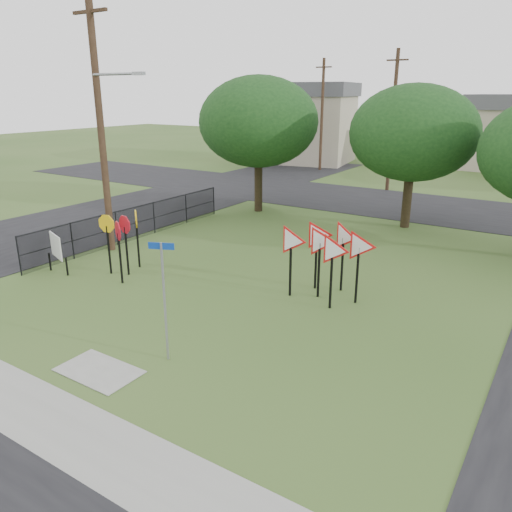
{
  "coord_description": "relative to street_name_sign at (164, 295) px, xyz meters",
  "views": [
    {
      "loc": [
        8.88,
        -9.14,
        6.37
      ],
      "look_at": [
        0.99,
        3.0,
        1.6
      ],
      "focal_mm": 35.0,
      "sensor_mm": 36.0,
      "label": 1
    }
  ],
  "objects": [
    {
      "name": "ground",
      "position": [
        -0.99,
        1.06,
        -1.74
      ],
      "size": [
        140.0,
        140.0,
        0.0
      ],
      "primitive_type": "plane",
      "color": "#33511E"
    },
    {
      "name": "sidewalk",
      "position": [
        -0.99,
        -3.14,
        -1.73
      ],
      "size": [
        30.0,
        1.6,
        0.02
      ],
      "primitive_type": "cube",
      "color": "gray",
      "rests_on": "ground"
    },
    {
      "name": "street_left",
      "position": [
        -12.99,
        11.06,
        -1.73
      ],
      "size": [
        8.0,
        50.0,
        0.02
      ],
      "primitive_type": "cube",
      "color": "black",
      "rests_on": "ground"
    },
    {
      "name": "street_far",
      "position": [
        -0.99,
        21.06,
        -1.73
      ],
      "size": [
        60.0,
        8.0,
        0.02
      ],
      "primitive_type": "cube",
      "color": "black",
      "rests_on": "ground"
    },
    {
      "name": "curb_pad",
      "position": [
        -0.99,
        -1.34,
        -1.73
      ],
      "size": [
        2.0,
        1.2,
        0.02
      ],
      "primitive_type": "cube",
      "color": "gray",
      "rests_on": "ground"
    },
    {
      "name": "street_name_sign",
      "position": [
        0.0,
        0.0,
        0.0
      ],
      "size": [
        0.59,
        0.27,
        3.05
      ],
      "color": "gray",
      "rests_on": "ground"
    },
    {
      "name": "stop_sign_cluster",
      "position": [
        -5.5,
        3.72,
        -0.07
      ],
      "size": [
        1.74,
        1.96,
        2.24
      ],
      "color": "black",
      "rests_on": "ground"
    },
    {
      "name": "yield_sign_cluster",
      "position": [
        1.55,
        5.78,
        0.03
      ],
      "size": [
        3.09,
        1.75,
        2.42
      ],
      "color": "black",
      "rests_on": "ground"
    },
    {
      "name": "info_board",
      "position": [
        -7.68,
        2.49,
        -0.76
      ],
      "size": [
        1.13,
        0.44,
        1.48
      ],
      "color": "black",
      "rests_on": "ground"
    },
    {
      "name": "utility_pole_main",
      "position": [
        -8.23,
        5.55,
        3.47
      ],
      "size": [
        3.55,
        0.33,
        10.0
      ],
      "color": "#442E1F",
      "rests_on": "ground"
    },
    {
      "name": "far_pole_a",
      "position": [
        -2.99,
        25.06,
        2.86
      ],
      "size": [
        1.4,
        0.24,
        9.0
      ],
      "color": "#442E1F",
      "rests_on": "ground"
    },
    {
      "name": "far_pole_c",
      "position": [
        -10.99,
        31.06,
        2.86
      ],
      "size": [
        1.4,
        0.24,
        9.0
      ],
      "color": "#442E1F",
      "rests_on": "ground"
    },
    {
      "name": "fence_run",
      "position": [
        -8.59,
        7.31,
        -0.96
      ],
      "size": [
        0.05,
        11.55,
        1.5
      ],
      "color": "black",
      "rests_on": "ground"
    },
    {
      "name": "house_left",
      "position": [
        -14.99,
        35.06,
        1.91
      ],
      "size": [
        10.58,
        8.88,
        7.2
      ],
      "color": "#B7AA93",
      "rests_on": "ground"
    },
    {
      "name": "tree_near_left",
      "position": [
        -6.99,
        15.06,
        3.11
      ],
      "size": [
        6.4,
        6.4,
        7.27
      ],
      "color": "#2E2414",
      "rests_on": "ground"
    },
    {
      "name": "tree_near_mid",
      "position": [
        1.01,
        16.06,
        2.8
      ],
      "size": [
        6.0,
        6.0,
        6.8
      ],
      "color": "#2E2414",
      "rests_on": "ground"
    },
    {
      "name": "tree_far_left",
      "position": [
        -16.99,
        31.06,
        3.43
      ],
      "size": [
        6.8,
        6.8,
        7.73
      ],
      "color": "#2E2414",
      "rests_on": "ground"
    }
  ]
}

